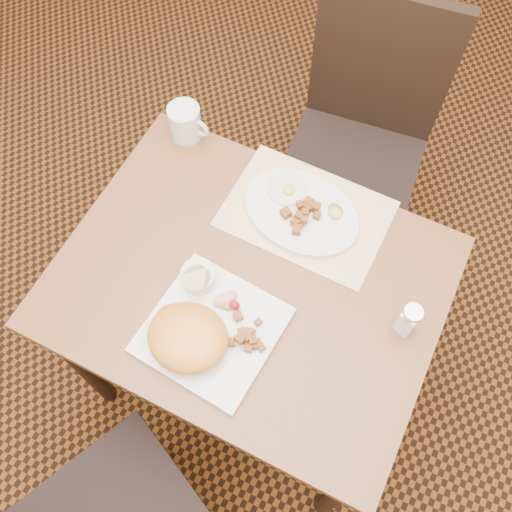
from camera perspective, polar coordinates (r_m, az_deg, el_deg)
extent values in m
plane|color=black|center=(2.06, -0.47, -11.15)|extent=(8.00, 8.00, 0.00)
cube|color=brown|center=(1.37, -0.70, -2.73)|extent=(0.90, 0.70, 0.03)
cylinder|color=black|center=(1.77, -17.02, -10.34)|extent=(0.05, 0.05, 0.71)
cylinder|color=black|center=(1.64, 7.92, -22.71)|extent=(0.05, 0.05, 0.71)
cylinder|color=black|center=(1.93, -7.23, 4.82)|extent=(0.05, 0.05, 0.71)
cylinder|color=black|center=(1.81, 15.24, -4.89)|extent=(0.05, 0.05, 0.71)
cylinder|color=black|center=(1.82, -10.56, -17.91)|extent=(0.04, 0.04, 0.42)
cube|color=black|center=(1.91, 9.36, 8.54)|extent=(0.46, 0.46, 0.05)
cylinder|color=black|center=(2.21, 14.23, 7.03)|extent=(0.04, 0.04, 0.42)
cylinder|color=black|center=(2.01, 11.86, -0.87)|extent=(0.04, 0.04, 0.42)
cylinder|color=black|center=(2.22, 5.26, 9.88)|extent=(0.04, 0.04, 0.42)
cylinder|color=black|center=(2.03, 2.14, 2.27)|extent=(0.04, 0.04, 0.42)
cube|color=black|center=(1.84, 12.43, 18.15)|extent=(0.42, 0.08, 0.50)
cube|color=white|center=(1.44, 5.04, 4.25)|extent=(0.40, 0.29, 0.00)
cube|color=silver|center=(1.30, -4.40, -7.40)|extent=(0.30, 0.30, 0.02)
ellipsoid|color=orange|center=(1.26, -6.84, -8.09)|extent=(0.18, 0.16, 0.07)
ellipsoid|color=orange|center=(1.27, -6.19, -9.65)|extent=(0.07, 0.07, 0.02)
ellipsoid|color=orange|center=(1.30, -8.39, -6.13)|extent=(0.07, 0.07, 0.02)
cylinder|color=silver|center=(1.32, -5.75, -2.10)|extent=(0.08, 0.08, 0.04)
cylinder|color=beige|center=(1.30, -5.97, -2.17)|extent=(0.07, 0.07, 0.01)
ellipsoid|color=#387223|center=(1.31, -2.77, -4.82)|extent=(0.05, 0.04, 0.01)
ellipsoid|color=red|center=(1.30, -2.16, -4.96)|extent=(0.03, 0.02, 0.03)
ellipsoid|color=#F28C72|center=(1.31, -3.08, -4.26)|extent=(0.06, 0.07, 0.02)
cylinder|color=white|center=(1.46, 3.13, 6.71)|extent=(0.10, 0.10, 0.01)
ellipsoid|color=yellow|center=(1.44, 3.28, 6.65)|extent=(0.03, 0.03, 0.01)
ellipsoid|color=#387223|center=(1.43, 7.97, 4.70)|extent=(0.04, 0.03, 0.01)
ellipsoid|color=yellow|center=(1.42, 7.92, 4.33)|extent=(0.04, 0.04, 0.02)
cube|color=white|center=(1.31, 14.90, -6.34)|extent=(0.05, 0.05, 0.08)
cylinder|color=silver|center=(1.27, 15.42, -5.53)|extent=(0.05, 0.05, 0.02)
cylinder|color=silver|center=(1.56, -7.11, 13.15)|extent=(0.09, 0.09, 0.10)
torus|color=silver|center=(1.54, -5.69, 12.62)|extent=(0.06, 0.02, 0.06)
cube|color=#954E18|center=(1.28, -1.04, -7.79)|extent=(0.03, 0.03, 0.02)
cube|color=#954E18|center=(1.27, -0.42, -8.72)|extent=(0.02, 0.02, 0.01)
cube|color=#954E18|center=(1.27, -0.74, -8.64)|extent=(0.02, 0.02, 0.02)
cube|color=#954E18|center=(1.26, -1.44, -7.63)|extent=(0.02, 0.02, 0.02)
cube|color=#954E18|center=(1.26, -1.60, -8.27)|extent=(0.02, 0.02, 0.02)
cube|color=#954E18|center=(1.29, 0.23, -6.64)|extent=(0.02, 0.02, 0.01)
cube|color=#954E18|center=(1.27, -1.12, -8.38)|extent=(0.02, 0.02, 0.01)
cube|color=#954E18|center=(1.29, -1.81, -6.07)|extent=(0.03, 0.03, 0.02)
cube|color=#954E18|center=(1.28, -0.50, -7.71)|extent=(0.02, 0.02, 0.02)
cube|color=#954E18|center=(1.26, -0.31, -8.43)|extent=(0.02, 0.02, 0.01)
cube|color=#954E18|center=(1.27, 0.08, -8.81)|extent=(0.03, 0.03, 0.02)
cube|color=#954E18|center=(1.27, 0.52, -9.13)|extent=(0.02, 0.02, 0.01)
cube|color=#954E18|center=(1.27, -2.53, -8.64)|extent=(0.02, 0.02, 0.01)
cube|color=#954E18|center=(1.27, -0.73, -9.21)|extent=(0.02, 0.02, 0.02)
cube|color=#954E18|center=(1.26, -0.89, -8.06)|extent=(0.02, 0.02, 0.01)
cube|color=#954E18|center=(1.26, -0.83, -7.71)|extent=(0.02, 0.02, 0.02)
cube|color=#954E18|center=(1.27, -0.81, -8.28)|extent=(0.03, 0.03, 0.02)
cube|color=#954E18|center=(1.26, -0.99, -7.96)|extent=(0.02, 0.02, 0.02)
cube|color=#954E18|center=(1.28, -0.57, -8.19)|extent=(0.02, 0.02, 0.02)
cube|color=#954E18|center=(1.26, -3.31, -8.71)|extent=(0.02, 0.02, 0.02)
cube|color=#954E18|center=(1.42, 5.97, 4.87)|extent=(0.02, 0.02, 0.02)
cube|color=#954E18|center=(1.40, 4.43, 3.10)|extent=(0.02, 0.02, 0.02)
cube|color=#954E18|center=(1.41, 4.70, 4.21)|extent=(0.02, 0.02, 0.02)
cube|color=#954E18|center=(1.40, 4.00, 3.39)|extent=(0.02, 0.03, 0.02)
cube|color=#954E18|center=(1.41, 4.94, 3.98)|extent=(0.02, 0.02, 0.02)
cube|color=#954E18|center=(1.39, 4.08, 2.60)|extent=(0.03, 0.03, 0.02)
cube|color=#954E18|center=(1.39, 4.29, 4.05)|extent=(0.02, 0.02, 0.01)
cube|color=#954E18|center=(1.40, 4.94, 4.37)|extent=(0.02, 0.02, 0.02)
cube|color=#954E18|center=(1.41, 4.41, 5.11)|extent=(0.02, 0.02, 0.02)
cube|color=#954E18|center=(1.41, 3.00, 4.32)|extent=(0.03, 0.03, 0.02)
cube|color=#954E18|center=(1.39, 4.83, 3.66)|extent=(0.02, 0.02, 0.01)
cube|color=#954E18|center=(1.43, 5.28, 5.35)|extent=(0.02, 0.02, 0.02)
cube|color=#954E18|center=(1.42, 5.21, 4.97)|extent=(0.03, 0.02, 0.02)
cube|color=#954E18|center=(1.41, 6.11, 4.03)|extent=(0.02, 0.02, 0.02)
cube|color=#954E18|center=(1.40, 4.06, 3.49)|extent=(0.03, 0.03, 0.02)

